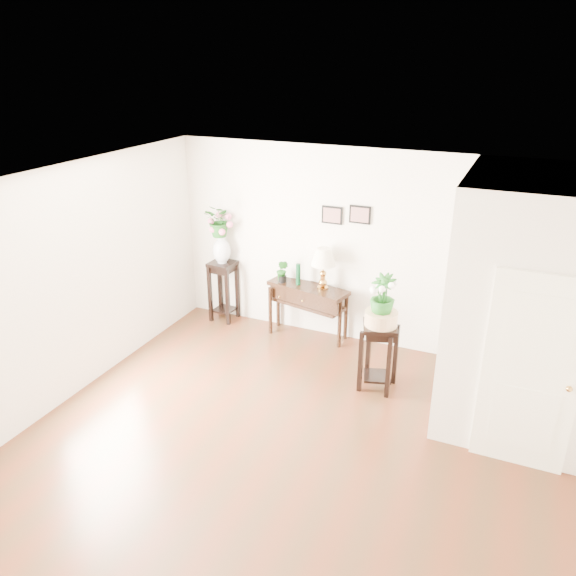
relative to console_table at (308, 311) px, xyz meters
The scene contains 20 objects.
floor 2.73m from the console_table, 70.14° to the right, with size 6.00×5.50×0.02m, color #432A17.
ceiling 3.61m from the console_table, 70.14° to the right, with size 6.00×5.50×0.02m, color white.
wall_back 1.37m from the console_table, 12.73° to the left, with size 6.00×0.02×2.80m, color white.
wall_front 5.46m from the console_table, 80.16° to the right, with size 6.00×0.02×2.80m, color white.
wall_left 3.43m from the console_table, 129.31° to the right, with size 0.02×5.50×2.80m, color white.
partition 3.27m from the console_table, 14.27° to the right, with size 1.80×1.95×2.80m, color white.
door 3.56m from the console_table, 30.35° to the right, with size 0.90×0.05×2.10m, color white.
art_print_left 1.48m from the console_table, 34.95° to the left, with size 0.30×0.02×0.25m, color black.
art_print_right 1.65m from the console_table, 15.67° to the left, with size 0.30×0.02×0.25m, color black.
wall_ornament 2.73m from the console_table, 17.18° to the right, with size 0.51×0.51×0.07m, color #B97742.
console_table is the anchor object (origin of this frame).
table_lamp 0.79m from the console_table, ahead, with size 0.35×0.35×0.62m, color #AA7835.
green_vase 0.59m from the console_table, behind, with size 0.07×0.07×0.32m, color #073318.
potted_plant 0.70m from the console_table, behind, with size 0.18×0.15×0.33m, color #175116.
plant_stand_a 1.43m from the console_table, behind, with size 0.37×0.37×0.96m, color black.
porcelain_vase 1.63m from the console_table, behind, with size 0.27×0.27×0.46m, color silver, non-canonical shape.
lily_arrangement 1.87m from the console_table, behind, with size 0.45×0.39×0.50m, color #175116.
plant_stand_b 1.63m from the console_table, 35.55° to the right, with size 0.41×0.41×0.88m, color black.
ceramic_bowl 1.72m from the console_table, 35.55° to the right, with size 0.40×0.40×0.18m, color #BFB485.
narcissus 1.84m from the console_table, 35.55° to the right, with size 0.30×0.30×0.53m, color #175116.
Camera 1 is at (1.82, -4.46, 3.93)m, focal length 35.00 mm.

